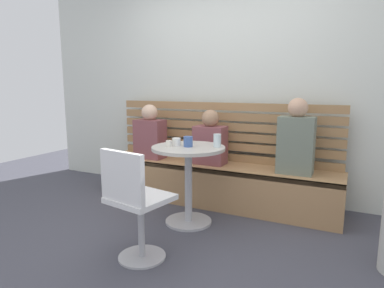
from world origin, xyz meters
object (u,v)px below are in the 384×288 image
Objects in this scene: person_child_left at (150,135)px; cup_espresso_small at (169,143)px; cafe_table at (188,170)px; cup_mug_blue at (188,142)px; white_chair at (134,201)px; person_child_middle at (210,140)px; cup_ceramic_white at (176,142)px; cup_glass_tall at (217,140)px; booth_bench at (213,183)px; person_adult at (296,140)px.

cup_espresso_small is (0.65, -0.68, 0.05)m from person_child_left.
cup_mug_blue reaches higher than cafe_table.
white_chair is 1.42× the size of person_child_middle.
cup_ceramic_white is at bearing 66.55° from cup_espresso_small.
person_child_left is at bearing 133.80° from cup_espresso_small.
cup_glass_tall is (0.30, -0.53, 0.10)m from person_child_middle.
cup_ceramic_white reaches higher than cup_espresso_small.
cafe_table is at bearing -88.98° from booth_bench.
person_adult is at bearing 34.30° from cup_espresso_small.
person_adult is 1.07m from cup_mug_blue.
white_chair is 8.95× the size of cup_mug_blue.
person_child_middle reaches higher than booth_bench.
booth_bench is 1.03m from person_adult.
cafe_table is 0.39m from cup_glass_tall.
person_child_middle reaches higher than cup_ceramic_white.
cup_ceramic_white is (0.69, -0.60, 0.05)m from person_child_left.
cafe_table is 1.00× the size of person_adult.
person_child_middle reaches higher than cup_mug_blue.
cup_glass_tall is at bearing -60.95° from person_child_middle.
cup_mug_blue is at bearing 21.61° from cup_espresso_small.
cup_glass_tall is 1.50× the size of cup_ceramic_white.
cup_glass_tall reaches higher than cup_espresso_small.
person_child_left is 11.42× the size of cup_espresso_small.
cup_glass_tall is at bearing 13.79° from cup_ceramic_white.
person_child_middle reaches higher than white_chair.
cup_mug_blue is (0.00, -0.01, 0.27)m from cafe_table.
white_chair is 10.63× the size of cup_ceramic_white.
booth_bench is 48.21× the size of cup_espresso_small.
person_child_left is (-0.78, 1.42, 0.26)m from white_chair.
white_chair is at bearing -61.05° from person_child_left.
white_chair is at bearing -90.79° from booth_bench.
booth_bench is 3.18× the size of white_chair.
person_adult is (0.89, 1.44, 0.31)m from white_chair.
cafe_table is 1.16× the size of person_child_left.
person_child_middle is 6.32× the size of cup_mug_blue.
person_child_middle is 7.50× the size of cup_ceramic_white.
cup_espresso_small is 0.47× the size of cup_glass_tall.
person_child_left reaches higher than cup_ceramic_white.
cup_mug_blue is (0.13, -0.02, 0.01)m from cup_ceramic_white.
cup_mug_blue reaches higher than booth_bench.
person_child_middle is at bearing 82.96° from cup_ceramic_white.
cup_ceramic_white is 0.84× the size of cup_mug_blue.
person_child_middle is at bearing 94.74° from cup_mug_blue.
booth_bench is 3.65× the size of person_adult.
cup_espresso_small is 0.18m from cup_mug_blue.
booth_bench is at bearing 89.21° from white_chair.
booth_bench is at bearing -179.91° from person_adult.
booth_bench is 0.90m from cup_espresso_small.
cup_espresso_small is at bearing -145.70° from person_adult.
person_child_middle is at bearing 166.37° from booth_bench.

